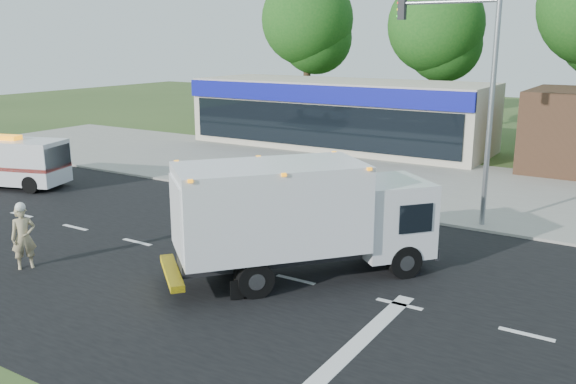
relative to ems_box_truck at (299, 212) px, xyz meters
name	(u,v)px	position (x,y,z in m)	size (l,w,h in m)	color
ground	(296,280)	(0.05, -0.25, -1.87)	(120.00, 120.00, 0.00)	#385123
road_asphalt	(296,280)	(0.05, -0.25, -1.86)	(60.00, 14.00, 0.02)	black
sidewalk	(407,209)	(0.05, 7.95, -1.81)	(60.00, 2.40, 0.12)	gray
parking_apron	(453,182)	(0.05, 13.75, -1.86)	(60.00, 9.00, 0.02)	gray
lane_markings	(314,309)	(1.40, -1.60, -1.85)	(55.20, 7.00, 0.01)	silver
ems_box_truck	(299,212)	(0.00, 0.00, 0.00)	(6.45, 7.01, 3.24)	black
emergency_worker	(23,236)	(-6.97, -3.57, -0.91)	(0.71, 0.80, 1.96)	tan
ambulance_van	(12,161)	(-16.21, 2.41, -0.69)	(5.27, 3.31, 2.32)	silver
retail_strip_mall	(339,113)	(-8.95, 19.68, 0.15)	(18.00, 6.20, 4.00)	#BDB59D
traffic_signal_pole	(473,84)	(2.41, 7.35, 3.06)	(3.51, 0.25, 8.00)	gray
background_trees	(516,23)	(-0.79, 27.91, 5.51)	(36.77, 7.39, 12.10)	#332114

